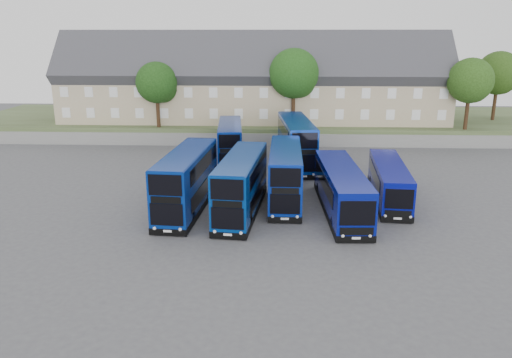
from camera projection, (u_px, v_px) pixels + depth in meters
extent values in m
plane|color=#4A4B50|center=(275.00, 218.00, 35.54)|extent=(120.00, 120.00, 0.00)
cube|color=slate|center=(276.00, 140.00, 58.36)|extent=(70.00, 0.40, 1.50)
cube|color=#45552F|center=(276.00, 123.00, 67.88)|extent=(80.00, 20.00, 2.00)
cube|color=tan|center=(89.00, 96.00, 63.90)|extent=(6.00, 8.00, 6.00)
cube|color=#313136|center=(87.00, 73.00, 63.06)|extent=(6.00, 10.40, 10.40)
cube|color=brown|center=(96.00, 41.00, 61.93)|extent=(0.60, 0.90, 1.40)
cube|color=tan|center=(136.00, 97.00, 63.66)|extent=(6.00, 8.00, 6.00)
cube|color=#313136|center=(134.00, 73.00, 62.82)|extent=(6.00, 10.40, 10.40)
cube|color=brown|center=(144.00, 41.00, 61.69)|extent=(0.60, 0.90, 1.40)
cube|color=tan|center=(182.00, 97.00, 63.41)|extent=(6.00, 8.00, 6.00)
cube|color=#313136|center=(181.00, 73.00, 62.58)|extent=(6.00, 10.40, 10.40)
cube|color=brown|center=(192.00, 41.00, 61.45)|extent=(0.60, 0.90, 1.40)
cube|color=tan|center=(229.00, 97.00, 63.17)|extent=(6.00, 8.00, 6.00)
cube|color=#313136|center=(229.00, 73.00, 62.34)|extent=(6.00, 10.40, 10.40)
cube|color=brown|center=(240.00, 41.00, 61.21)|extent=(0.60, 0.90, 1.40)
cube|color=tan|center=(276.00, 97.00, 62.93)|extent=(6.00, 8.00, 6.00)
cube|color=#313136|center=(277.00, 73.00, 62.10)|extent=(6.00, 10.40, 10.40)
cube|color=brown|center=(289.00, 41.00, 60.97)|extent=(0.60, 0.90, 1.40)
cube|color=tan|center=(324.00, 98.00, 62.69)|extent=(6.00, 8.00, 6.00)
cube|color=#313136|center=(325.00, 73.00, 61.86)|extent=(6.00, 10.40, 10.40)
cube|color=brown|center=(339.00, 41.00, 60.73)|extent=(0.60, 0.90, 1.40)
cube|color=tan|center=(372.00, 98.00, 62.45)|extent=(6.00, 8.00, 6.00)
cube|color=#313136|center=(374.00, 73.00, 61.61)|extent=(6.00, 10.40, 10.40)
cube|color=brown|center=(388.00, 41.00, 60.49)|extent=(0.60, 0.90, 1.40)
cube|color=tan|center=(421.00, 98.00, 62.21)|extent=(6.00, 8.00, 6.00)
cube|color=#313136|center=(423.00, 74.00, 61.37)|extent=(6.00, 10.40, 10.40)
cube|color=brown|center=(438.00, 41.00, 60.24)|extent=(0.60, 0.90, 1.40)
cube|color=navy|center=(187.00, 179.00, 36.86)|extent=(3.23, 10.99, 3.99)
cube|color=black|center=(188.00, 205.00, 37.43)|extent=(3.27, 11.03, 0.45)
cube|color=black|center=(167.00, 215.00, 31.88)|extent=(2.16, 0.21, 1.48)
cube|color=black|center=(165.00, 185.00, 31.33)|extent=(2.16, 0.21, 1.38)
cylinder|color=black|center=(161.00, 217.00, 34.41)|extent=(0.37, 1.02, 1.00)
cube|color=navy|center=(241.00, 183.00, 36.14)|extent=(3.42, 10.70, 3.85)
cube|color=black|center=(242.00, 208.00, 36.69)|extent=(3.46, 10.74, 0.45)
cube|color=black|center=(227.00, 219.00, 31.33)|extent=(2.08, 0.27, 1.43)
cube|color=black|center=(227.00, 190.00, 30.80)|extent=(2.08, 0.27, 1.34)
cylinder|color=black|center=(219.00, 220.00, 33.87)|extent=(0.40, 1.02, 1.00)
cube|color=navy|center=(285.00, 173.00, 38.85)|extent=(2.52, 10.44, 3.81)
cube|color=black|center=(285.00, 197.00, 39.40)|extent=(2.56, 10.48, 0.45)
cube|color=black|center=(285.00, 204.00, 34.06)|extent=(2.07, 0.09, 1.42)
cube|color=black|center=(286.00, 178.00, 33.53)|extent=(2.07, 0.09, 1.32)
cylinder|color=black|center=(271.00, 206.00, 36.52)|extent=(0.32, 1.00, 1.00)
cube|color=navy|center=(230.00, 141.00, 50.81)|extent=(3.07, 10.08, 3.62)
cube|color=black|center=(230.00, 159.00, 51.32)|extent=(3.11, 10.13, 0.45)
cube|color=black|center=(230.00, 160.00, 46.22)|extent=(1.96, 0.22, 1.35)
cube|color=black|center=(229.00, 141.00, 45.72)|extent=(1.96, 0.22, 1.26)
cylinder|color=black|center=(220.00, 164.00, 48.58)|extent=(0.38, 1.02, 1.00)
cube|color=navy|center=(296.00, 141.00, 49.53)|extent=(3.63, 11.51, 4.18)
cube|color=black|center=(296.00, 162.00, 50.12)|extent=(3.67, 11.55, 0.45)
cube|color=black|center=(304.00, 163.00, 44.31)|extent=(2.27, 0.27, 1.54)
cube|color=black|center=(305.00, 141.00, 43.73)|extent=(2.27, 0.27, 1.44)
cylinder|color=black|center=(288.00, 169.00, 46.69)|extent=(0.39, 1.02, 1.00)
cube|color=#071383|center=(341.00, 188.00, 36.48)|extent=(3.01, 12.09, 2.95)
cube|color=black|center=(340.00, 207.00, 36.90)|extent=(3.05, 12.13, 0.45)
cube|color=black|center=(358.00, 213.00, 30.63)|extent=(2.20, 0.15, 1.60)
cylinder|color=black|center=(333.00, 224.00, 33.20)|extent=(0.34, 1.01, 1.00)
cube|color=#070D8A|center=(389.00, 180.00, 39.16)|extent=(3.11, 10.76, 2.57)
cube|color=black|center=(388.00, 196.00, 39.53)|extent=(3.15, 10.80, 0.45)
cube|color=black|center=(399.00, 199.00, 34.02)|extent=(1.91, 0.22, 1.41)
cylinder|color=black|center=(380.00, 206.00, 36.63)|extent=(0.38, 1.02, 1.00)
cylinder|color=#382314|center=(158.00, 111.00, 59.01)|extent=(0.44, 0.44, 3.75)
sphere|color=black|center=(156.00, 82.00, 58.07)|extent=(4.80, 4.80, 4.80)
sphere|color=black|center=(163.00, 89.00, 58.64)|extent=(3.30, 3.30, 3.30)
cylinder|color=#382314|center=(293.00, 108.00, 58.74)|extent=(0.44, 0.44, 4.50)
sphere|color=#1A3E10|center=(294.00, 73.00, 57.62)|extent=(5.76, 5.76, 5.76)
sphere|color=#1A3E10|center=(299.00, 81.00, 58.23)|extent=(3.96, 3.96, 3.96)
cylinder|color=#382314|center=(467.00, 112.00, 57.53)|extent=(0.44, 0.44, 4.00)
sphere|color=#1E3A10|center=(470.00, 81.00, 56.53)|extent=(5.12, 5.12, 5.12)
sphere|color=#1E3A10|center=(474.00, 87.00, 57.11)|extent=(3.52, 3.52, 3.52)
cylinder|color=#382314|center=(494.00, 103.00, 63.97)|extent=(0.44, 0.44, 4.25)
sphere|color=#203D10|center=(498.00, 73.00, 62.90)|extent=(5.44, 5.44, 5.44)
sphere|color=#203D10|center=(501.00, 80.00, 63.50)|extent=(3.74, 3.74, 3.74)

